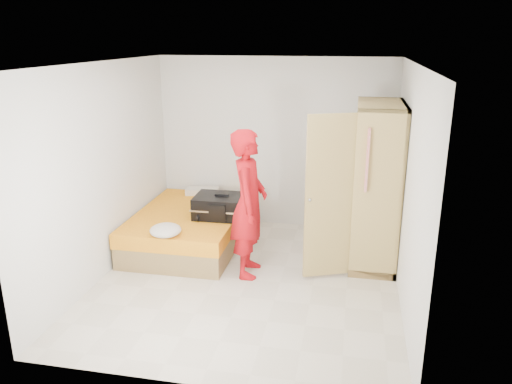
% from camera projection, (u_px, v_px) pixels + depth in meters
% --- Properties ---
extents(room, '(4.00, 4.02, 2.60)m').
position_uv_depth(room, '(248.00, 179.00, 5.78)').
color(room, beige).
rests_on(room, ground).
extents(bed, '(1.42, 2.02, 0.50)m').
position_uv_depth(bed, '(190.00, 228.00, 7.13)').
color(bed, olive).
rests_on(bed, ground).
extents(wardrobe, '(1.13, 1.40, 2.10)m').
position_uv_depth(wardrobe, '(372.00, 190.00, 6.39)').
color(wardrobe, tan).
rests_on(wardrobe, ground).
extents(person, '(0.49, 0.71, 1.85)m').
position_uv_depth(person, '(249.00, 204.00, 6.09)').
color(person, red).
rests_on(person, ground).
extents(suitcase, '(0.77, 0.58, 0.33)m').
position_uv_depth(suitcase, '(222.00, 206.00, 6.84)').
color(suitcase, black).
rests_on(suitcase, bed).
extents(round_cushion, '(0.39, 0.39, 0.15)m').
position_uv_depth(round_cushion, '(166.00, 230.00, 6.19)').
color(round_cushion, silver).
rests_on(round_cushion, bed).
extents(pillow, '(0.54, 0.33, 0.09)m').
position_uv_depth(pillow, '(202.00, 191.00, 7.85)').
color(pillow, silver).
rests_on(pillow, bed).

